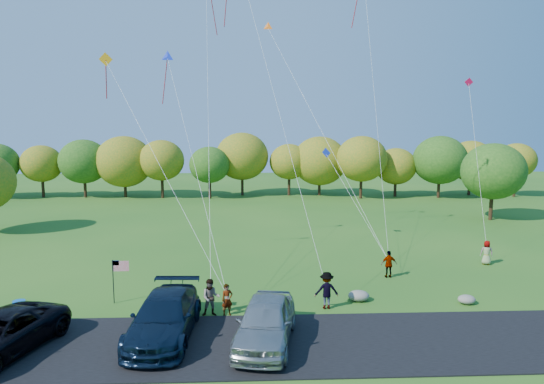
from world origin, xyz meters
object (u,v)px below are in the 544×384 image
Objects in this scene: flyer_d at (389,264)px; trash_barrel at (19,309)px; minivan_silver at (265,322)px; flyer_b at (211,298)px; flyer_c at (327,290)px; flyer_e at (487,253)px; minivan_navy at (164,317)px; flyer_a at (227,300)px.

flyer_d reaches higher than trash_barrel.
flyer_b is (-2.53, 3.24, -0.10)m from minivan_silver.
minivan_silver is at bearing 48.49° from flyer_c.
minivan_navy is at bearing 46.02° from flyer_e.
flyer_a reaches higher than trash_barrel.
flyer_b is 9.13m from trash_barrel.
flyer_c is 6.59m from flyer_d.
flyer_c is at bearing 25.33° from minivan_navy.
minivan_silver reaches higher than flyer_c.
flyer_b is at bearing 4.46° from flyer_c.
minivan_silver reaches higher than minivan_navy.
flyer_d is at bearing 15.46° from trash_barrel.
flyer_c is 1.13× the size of flyer_d.
flyer_e is at bearing 30.90° from minivan_navy.
minivan_silver reaches higher than flyer_a.
flyer_a is 0.86× the size of flyer_b.
minivan_navy is at bearing -161.65° from flyer_a.
flyer_c is 13.82m from flyer_e.
flyer_e is (19.31, 10.36, -0.17)m from minivan_navy.
minivan_silver is 6.51× the size of trash_barrel.
minivan_silver reaches higher than flyer_d.
minivan_navy is 7.30× the size of trash_barrel.
flyer_d is at bearing 35.92° from minivan_navy.
flyer_a is (-1.75, 3.24, -0.23)m from minivan_silver.
flyer_c is at bearing -17.09° from flyer_a.
trash_barrel is at bearing 173.96° from minivan_silver.
flyer_d is 7.65m from flyer_e.
flyer_a is at bearing -0.58° from trash_barrel.
minivan_silver is at bearing -54.45° from flyer_b.
flyer_c reaches higher than flyer_e.
trash_barrel is at bearing 34.16° from flyer_e.
minivan_navy is 8.16m from flyer_c.
flyer_c is 1.17× the size of flyer_e.
flyer_d is at bearing 25.58° from flyer_b.
flyer_c is at bearing 2.29° from trash_barrel.
flyer_b is 11.63m from flyer_d.
flyer_b is 1.13× the size of flyer_e.
minivan_navy is at bearing -128.81° from flyer_b.
minivan_navy is 3.79× the size of flyer_d.
minivan_navy is 4.01× the size of flyer_a.
trash_barrel is at bearing -0.16° from flyer_c.
minivan_silver is at bearing 54.49° from flyer_e.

